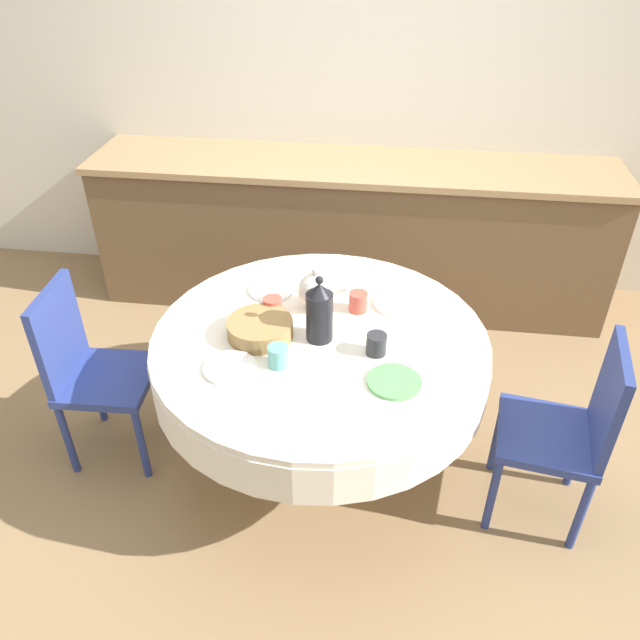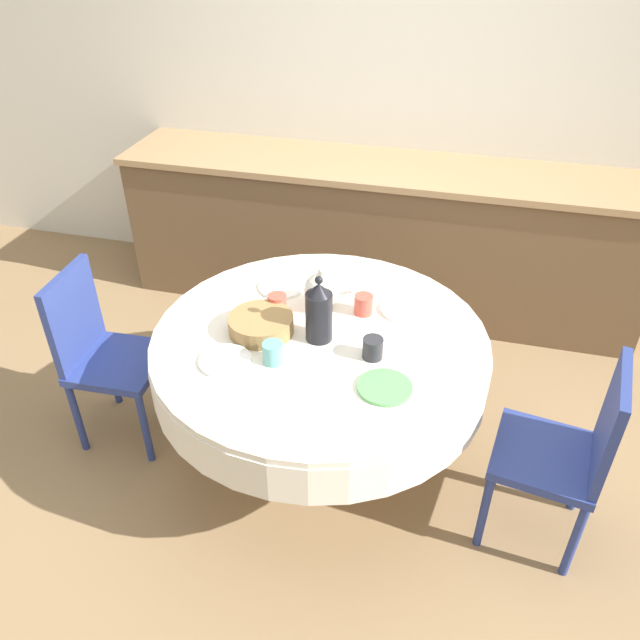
# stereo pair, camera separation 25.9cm
# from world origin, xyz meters

# --- Properties ---
(ground_plane) EXTENTS (12.00, 12.00, 0.00)m
(ground_plane) POSITION_xyz_m (0.00, 0.00, 0.00)
(ground_plane) COLOR #8E704C
(wall_back) EXTENTS (7.00, 0.05, 2.60)m
(wall_back) POSITION_xyz_m (0.00, 1.85, 1.30)
(wall_back) COLOR silver
(wall_back) RESTS_ON ground_plane
(kitchen_counter) EXTENTS (3.24, 0.64, 0.94)m
(kitchen_counter) POSITION_xyz_m (0.00, 1.51, 0.47)
(kitchen_counter) COLOR brown
(kitchen_counter) RESTS_ON ground_plane
(dining_table) EXTENTS (1.44, 1.44, 0.75)m
(dining_table) POSITION_xyz_m (0.00, 0.00, 0.63)
(dining_table) COLOR tan
(dining_table) RESTS_ON ground_plane
(chair_left) EXTENTS (0.46, 0.46, 0.91)m
(chair_left) POSITION_xyz_m (1.05, -0.16, 0.51)
(chair_left) COLOR navy
(chair_left) RESTS_ON ground_plane
(chair_right) EXTENTS (0.42, 0.42, 0.91)m
(chair_right) POSITION_xyz_m (-1.06, -0.05, 0.51)
(chair_right) COLOR navy
(chair_right) RESTS_ON ground_plane
(plate_near_left) EXTENTS (0.21, 0.21, 0.01)m
(plate_near_left) POSITION_xyz_m (-0.32, -0.27, 0.76)
(plate_near_left) COLOR white
(plate_near_left) RESTS_ON dining_table
(cup_near_left) EXTENTS (0.08, 0.08, 0.09)m
(cup_near_left) POSITION_xyz_m (-0.14, -0.22, 0.80)
(cup_near_left) COLOR #5BA39E
(cup_near_left) RESTS_ON dining_table
(plate_near_right) EXTENTS (0.21, 0.21, 0.01)m
(plate_near_right) POSITION_xyz_m (0.32, -0.27, 0.76)
(plate_near_right) COLOR #5BA85B
(plate_near_right) RESTS_ON dining_table
(cup_near_right) EXTENTS (0.08, 0.08, 0.09)m
(cup_near_right) POSITION_xyz_m (0.24, -0.09, 0.80)
(cup_near_right) COLOR #28282D
(cup_near_right) RESTS_ON dining_table
(plate_far_left) EXTENTS (0.21, 0.21, 0.01)m
(plate_far_left) POSITION_xyz_m (-0.27, 0.32, 0.76)
(plate_far_left) COLOR white
(plate_far_left) RESTS_ON dining_table
(cup_far_left) EXTENTS (0.08, 0.08, 0.09)m
(cup_far_left) POSITION_xyz_m (-0.23, 0.12, 0.80)
(cup_far_left) COLOR #CC4C3D
(cup_far_left) RESTS_ON dining_table
(plate_far_right) EXTENTS (0.21, 0.21, 0.01)m
(plate_far_right) POSITION_xyz_m (0.32, 0.28, 0.76)
(plate_far_right) COLOR white
(plate_far_right) RESTS_ON dining_table
(cup_far_right) EXTENTS (0.08, 0.08, 0.09)m
(cup_far_right) POSITION_xyz_m (0.14, 0.21, 0.80)
(cup_far_right) COLOR #CC4C3D
(cup_far_right) RESTS_ON dining_table
(coffee_carafe) EXTENTS (0.11, 0.11, 0.30)m
(coffee_carafe) POSITION_xyz_m (0.00, -0.02, 0.88)
(coffee_carafe) COLOR black
(coffee_carafe) RESTS_ON dining_table
(teapot) EXTENTS (0.22, 0.16, 0.21)m
(teapot) POSITION_xyz_m (-0.04, 0.21, 0.84)
(teapot) COLOR silver
(teapot) RESTS_ON dining_table
(bread_basket) EXTENTS (0.28, 0.28, 0.07)m
(bread_basket) POSITION_xyz_m (-0.25, -0.04, 0.79)
(bread_basket) COLOR olive
(bread_basket) RESTS_ON dining_table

